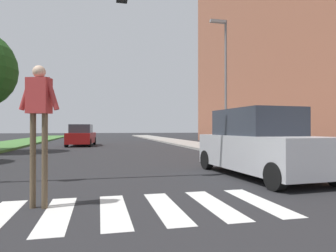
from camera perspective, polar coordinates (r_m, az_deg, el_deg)
name	(u,v)px	position (r m, az deg, el deg)	size (l,w,h in m)	color
ground_plane	(96,145)	(26.55, -13.54, -3.48)	(140.00, 140.00, 0.00)	#262628
crosswalk	(86,212)	(5.29, -15.41, -15.61)	(6.75, 2.20, 0.01)	silver
apartment_block_right	(335,19)	(26.37, 29.31, 17.42)	(10.60, 31.11, 18.95)	#A36047
sidewalk_right	(190,144)	(25.71, 4.21, -3.42)	(3.00, 64.00, 0.15)	#9E9991
street_lamp_right	(224,73)	(17.71, 10.73, 9.95)	(1.02, 0.24, 7.50)	slate
pedestrian_performer	(39,113)	(5.66, -23.48, 2.34)	(0.73, 0.36, 2.49)	brown
suv_crossing	(259,144)	(9.11, 17.10, -3.34)	(2.23, 4.71, 1.97)	#B7B7BC
sedan_midblock	(81,136)	(24.95, -16.25, -1.84)	(2.24, 4.67, 1.72)	maroon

